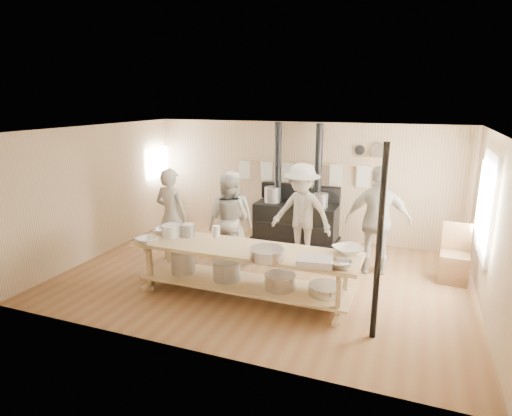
{
  "coord_description": "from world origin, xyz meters",
  "views": [
    {
      "loc": [
        2.43,
        -6.69,
        3.1
      ],
      "look_at": [
        -0.22,
        0.2,
        1.2
      ],
      "focal_mm": 30.0,
      "sensor_mm": 36.0,
      "label": 1
    }
  ],
  "objects_px": {
    "stove": "(296,218)",
    "chair": "(454,265)",
    "cook_center": "(231,216)",
    "cook_left": "(230,219)",
    "cook_right": "(378,221)",
    "roasting_pan": "(315,262)",
    "prep_table": "(243,267)",
    "cook_far_left": "(172,216)",
    "cook_by_window": "(302,213)"
  },
  "relations": [
    {
      "from": "cook_left",
      "to": "chair",
      "type": "bearing_deg",
      "value": -161.21
    },
    {
      "from": "cook_far_left",
      "to": "chair",
      "type": "relative_size",
      "value": 1.83
    },
    {
      "from": "stove",
      "to": "cook_center",
      "type": "xyz_separation_m",
      "value": [
        -0.9,
        -1.49,
        0.36
      ]
    },
    {
      "from": "prep_table",
      "to": "cook_left",
      "type": "relative_size",
      "value": 2.09
    },
    {
      "from": "cook_far_left",
      "to": "cook_left",
      "type": "height_order",
      "value": "cook_far_left"
    },
    {
      "from": "cook_center",
      "to": "roasting_pan",
      "type": "bearing_deg",
      "value": 109.63
    },
    {
      "from": "prep_table",
      "to": "cook_by_window",
      "type": "distance_m",
      "value": 2.02
    },
    {
      "from": "stove",
      "to": "cook_by_window",
      "type": "relative_size",
      "value": 1.36
    },
    {
      "from": "cook_left",
      "to": "cook_center",
      "type": "relative_size",
      "value": 0.97
    },
    {
      "from": "cook_far_left",
      "to": "cook_left",
      "type": "xyz_separation_m",
      "value": [
        1.04,
        0.4,
        -0.06
      ]
    },
    {
      "from": "cook_far_left",
      "to": "cook_by_window",
      "type": "relative_size",
      "value": 0.96
    },
    {
      "from": "stove",
      "to": "cook_center",
      "type": "relative_size",
      "value": 1.47
    },
    {
      "from": "cook_left",
      "to": "roasting_pan",
      "type": "bearing_deg",
      "value": 151.66
    },
    {
      "from": "cook_far_left",
      "to": "stove",
      "type": "bearing_deg",
      "value": -127.79
    },
    {
      "from": "prep_table",
      "to": "cook_by_window",
      "type": "bearing_deg",
      "value": 77.87
    },
    {
      "from": "cook_left",
      "to": "cook_by_window",
      "type": "bearing_deg",
      "value": -144.85
    },
    {
      "from": "cook_center",
      "to": "roasting_pan",
      "type": "relative_size",
      "value": 3.62
    },
    {
      "from": "stove",
      "to": "cook_by_window",
      "type": "height_order",
      "value": "stove"
    },
    {
      "from": "cook_center",
      "to": "cook_by_window",
      "type": "relative_size",
      "value": 0.92
    },
    {
      "from": "prep_table",
      "to": "cook_center",
      "type": "relative_size",
      "value": 2.04
    },
    {
      "from": "cook_right",
      "to": "chair",
      "type": "distance_m",
      "value": 1.49
    },
    {
      "from": "cook_center",
      "to": "cook_left",
      "type": "bearing_deg",
      "value": 79.34
    },
    {
      "from": "stove",
      "to": "chair",
      "type": "height_order",
      "value": "stove"
    },
    {
      "from": "roasting_pan",
      "to": "cook_right",
      "type": "bearing_deg",
      "value": 73.51
    },
    {
      "from": "cook_far_left",
      "to": "roasting_pan",
      "type": "distance_m",
      "value": 3.36
    },
    {
      "from": "chair",
      "to": "cook_by_window",
      "type": "bearing_deg",
      "value": -177.35
    },
    {
      "from": "cook_left",
      "to": "cook_right",
      "type": "height_order",
      "value": "cook_right"
    },
    {
      "from": "stove",
      "to": "cook_right",
      "type": "xyz_separation_m",
      "value": [
        1.84,
        -1.21,
        0.46
      ]
    },
    {
      "from": "cook_center",
      "to": "chair",
      "type": "xyz_separation_m",
      "value": [
        4.06,
        0.38,
        -0.59
      ]
    },
    {
      "from": "stove",
      "to": "chair",
      "type": "bearing_deg",
      "value": -19.47
    },
    {
      "from": "cook_far_left",
      "to": "cook_by_window",
      "type": "xyz_separation_m",
      "value": [
        2.3,
        0.96,
        0.04
      ]
    },
    {
      "from": "chair",
      "to": "roasting_pan",
      "type": "height_order",
      "value": "chair"
    },
    {
      "from": "cook_left",
      "to": "roasting_pan",
      "type": "xyz_separation_m",
      "value": [
        2.06,
        -1.7,
        0.04
      ]
    },
    {
      "from": "stove",
      "to": "prep_table",
      "type": "xyz_separation_m",
      "value": [
        -0.0,
        -3.02,
        -0.0
      ]
    },
    {
      "from": "stove",
      "to": "chair",
      "type": "relative_size",
      "value": 2.58
    },
    {
      "from": "prep_table",
      "to": "cook_right",
      "type": "bearing_deg",
      "value": 44.39
    },
    {
      "from": "cook_left",
      "to": "cook_far_left",
      "type": "bearing_deg",
      "value": 32.08
    },
    {
      "from": "stove",
      "to": "prep_table",
      "type": "bearing_deg",
      "value": -90.04
    },
    {
      "from": "prep_table",
      "to": "cook_right",
      "type": "height_order",
      "value": "cook_right"
    },
    {
      "from": "prep_table",
      "to": "cook_far_left",
      "type": "height_order",
      "value": "cook_far_left"
    },
    {
      "from": "cook_left",
      "to": "chair",
      "type": "xyz_separation_m",
      "value": [
        4.0,
        0.54,
        -0.56
      ]
    },
    {
      "from": "cook_left",
      "to": "roasting_pan",
      "type": "distance_m",
      "value": 2.67
    },
    {
      "from": "stove",
      "to": "prep_table",
      "type": "distance_m",
      "value": 3.02
    },
    {
      "from": "cook_center",
      "to": "chair",
      "type": "distance_m",
      "value": 4.12
    },
    {
      "from": "stove",
      "to": "cook_far_left",
      "type": "height_order",
      "value": "stove"
    },
    {
      "from": "cook_far_left",
      "to": "cook_center",
      "type": "xyz_separation_m",
      "value": [
        0.99,
        0.56,
        -0.04
      ]
    },
    {
      "from": "cook_left",
      "to": "cook_right",
      "type": "xyz_separation_m",
      "value": [
        2.69,
        0.44,
        0.12
      ]
    },
    {
      "from": "cook_left",
      "to": "cook_center",
      "type": "distance_m",
      "value": 0.17
    },
    {
      "from": "cook_right",
      "to": "chair",
      "type": "xyz_separation_m",
      "value": [
        1.32,
        0.1,
        -0.69
      ]
    },
    {
      "from": "stove",
      "to": "cook_far_left",
      "type": "distance_m",
      "value": 2.82
    }
  ]
}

